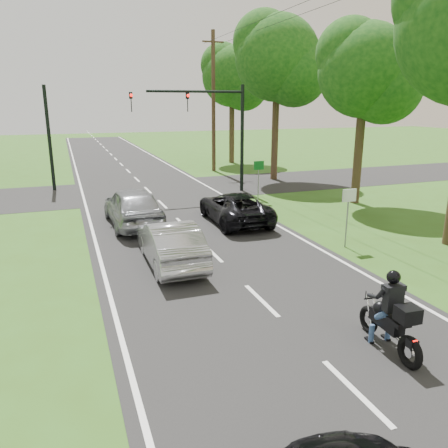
{
  "coord_description": "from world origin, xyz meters",
  "views": [
    {
      "loc": [
        -4.53,
        -9.5,
        5.0
      ],
      "look_at": [
        0.06,
        3.0,
        1.3
      ],
      "focal_mm": 35.0,
      "sensor_mm": 36.0,
      "label": 1
    }
  ],
  "objects": [
    {
      "name": "ground",
      "position": [
        0.0,
        0.0,
        0.0
      ],
      "size": [
        140.0,
        140.0,
        0.0
      ],
      "primitive_type": "plane",
      "color": "#305618",
      "rests_on": "ground"
    },
    {
      "name": "road",
      "position": [
        0.0,
        10.0,
        0.01
      ],
      "size": [
        8.0,
        100.0,
        0.01
      ],
      "primitive_type": "cube",
      "color": "black",
      "rests_on": "ground"
    },
    {
      "name": "cross_road",
      "position": [
        0.0,
        16.0,
        0.01
      ],
      "size": [
        60.0,
        7.0,
        0.01
      ],
      "primitive_type": "cube",
      "color": "black",
      "rests_on": "ground"
    },
    {
      "name": "motorcycle_rider",
      "position": [
        1.52,
        -3.07,
        0.7
      ],
      "size": [
        0.6,
        2.06,
        1.77
      ],
      "rotation": [
        0.0,
        0.0,
        -0.08
      ],
      "color": "black",
      "rests_on": "ground"
    },
    {
      "name": "dark_suv",
      "position": [
        2.2,
        7.53,
        0.66
      ],
      "size": [
        2.26,
        4.73,
        1.3
      ],
      "primitive_type": "imported",
      "rotation": [
        0.0,
        0.0,
        3.12
      ],
      "color": "black",
      "rests_on": "road"
    },
    {
      "name": "silver_sedan",
      "position": [
        -1.59,
        3.47,
        0.71
      ],
      "size": [
        1.52,
        4.27,
        1.4
      ],
      "primitive_type": "imported",
      "rotation": [
        0.0,
        0.0,
        3.13
      ],
      "color": "#ACACB0",
      "rests_on": "road"
    },
    {
      "name": "silver_suv",
      "position": [
        -1.99,
        8.52,
        0.84
      ],
      "size": [
        2.11,
        4.91,
        1.65
      ],
      "primitive_type": "imported",
      "rotation": [
        0.0,
        0.0,
        3.17
      ],
      "color": "gray",
      "rests_on": "road"
    },
    {
      "name": "traffic_signal",
      "position": [
        3.34,
        14.0,
        4.14
      ],
      "size": [
        6.38,
        0.44,
        6.0
      ],
      "color": "black",
      "rests_on": "ground"
    },
    {
      "name": "signal_pole_far",
      "position": [
        -5.2,
        18.0,
        3.0
      ],
      "size": [
        0.2,
        0.2,
        6.0
      ],
      "primitive_type": "cylinder",
      "color": "black",
      "rests_on": "ground"
    },
    {
      "name": "utility_pole_far",
      "position": [
        6.2,
        22.0,
        5.08
      ],
      "size": [
        1.6,
        0.28,
        10.0
      ],
      "color": "#4A3221",
      "rests_on": "ground"
    },
    {
      "name": "sign_white",
      "position": [
        4.7,
        2.98,
        1.6
      ],
      "size": [
        0.55,
        0.07,
        2.12
      ],
      "color": "slate",
      "rests_on": "ground"
    },
    {
      "name": "sign_green",
      "position": [
        4.9,
        10.98,
        1.6
      ],
      "size": [
        0.55,
        0.07,
        2.12
      ],
      "color": "slate",
      "rests_on": "ground"
    },
    {
      "name": "tree_row_c",
      "position": [
        9.75,
        8.8,
        6.23
      ],
      "size": [
        4.8,
        4.65,
        8.76
      ],
      "color": "#332316",
      "rests_on": "ground"
    },
    {
      "name": "tree_row_d",
      "position": [
        9.1,
        16.76,
        7.43
      ],
      "size": [
        5.76,
        5.58,
        10.45
      ],
      "color": "#332316",
      "rests_on": "ground"
    },
    {
      "name": "tree_row_e",
      "position": [
        9.48,
        25.78,
        6.83
      ],
      "size": [
        5.28,
        5.12,
        9.61
      ],
      "color": "#332316",
      "rests_on": "ground"
    }
  ]
}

